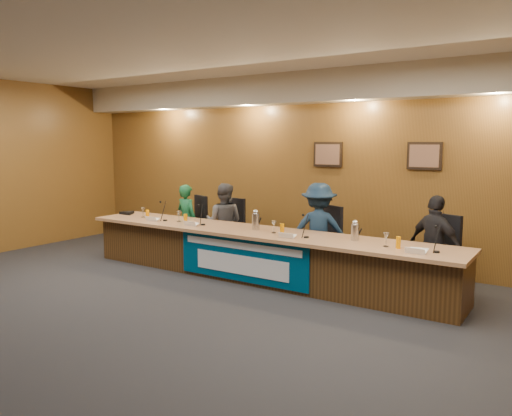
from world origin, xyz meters
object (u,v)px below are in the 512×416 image
Objects in this scene: dais_body at (257,256)px; panelist_d at (435,246)px; panelist_b at (224,222)px; carafe_right at (355,232)px; banner at (241,259)px; panelist_c at (319,230)px; carafe_mid at (256,222)px; office_chair_c at (321,245)px; office_chair_d at (436,259)px; office_chair_b at (228,233)px; panelist_a at (187,220)px; office_chair_a at (191,228)px; speakerphone at (128,213)px.

panelist_d is at bearing 14.42° from dais_body.
panelist_b is 6.18× the size of carafe_right.
banner is 1.52× the size of panelist_c.
panelist_c is at bearing 40.44° from carafe_mid.
panelist_c reaches higher than panelist_b.
office_chair_c is 1.14m from carafe_right.
carafe_mid is at bearing -140.68° from office_chair_d.
panelist_c is 0.26m from office_chair_c.
dais_body is at bearing -110.80° from office_chair_c.
office_chair_b is 1.81m from office_chair_c.
dais_body is at bearing 90.00° from banner.
panelist_c reaches higher than office_chair_b.
office_chair_d is at bearing -169.01° from panelist_a.
office_chair_b is at bearing -110.35° from panelist_b.
carafe_right is (1.54, 0.04, 0.51)m from dais_body.
panelist_d reaches higher than office_chair_c.
panelist_a is 2.70× the size of office_chair_a.
carafe_right is at bearing 16.61° from banner.
panelist_c is (0.71, 0.63, 0.37)m from dais_body.
dais_body is 27.29× the size of carafe_right.
panelist_b reaches higher than dais_body.
dais_body is 2.89m from speakerphone.
banner is (0.00, -0.41, 0.03)m from dais_body.
office_chair_b is 1.00× the size of office_chair_c.
carafe_mid is (1.08, -0.73, 0.39)m from office_chair_b.
dais_body is 12.50× the size of office_chair_c.
office_chair_d is (1.73, 0.00, 0.00)m from office_chair_c.
office_chair_a is 4.39m from office_chair_d.
speakerphone is (-1.76, -0.68, 0.30)m from office_chair_b.
panelist_b is at bearing 149.70° from carafe_mid.
panelist_d is 2.55m from carafe_mid.
office_chair_a is 1.00× the size of office_chair_b.
panelist_a reaches higher than carafe_mid.
office_chair_d is (0.00, 0.10, -0.20)m from panelist_d.
panelist_a is 4.39m from office_chair_d.
banner is at bearing 47.97° from panelist_d.
panelist_c is (1.81, 0.00, 0.04)m from panelist_b.
office_chair_a is at bearing 159.24° from carafe_mid.
banner is 1.59m from office_chair_b.
panelist_d is 4.25× the size of speakerphone.
office_chair_a is at bearing 36.73° from speakerphone.
office_chair_b is 1.96× the size of carafe_mid.
office_chair_a is at bearing -157.14° from office_chair_d.
carafe_right is at bearing -15.96° from office_chair_c.
panelist_b is at bearing 167.53° from carafe_right.
office_chair_b is 1.91m from speakerphone.
speakerphone is at bearing 170.80° from banner.
panelist_a reaches higher than carafe_right.
panelist_c is at bearing -170.31° from panelist_a.
office_chair_d is at bearing 22.64° from office_chair_a.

